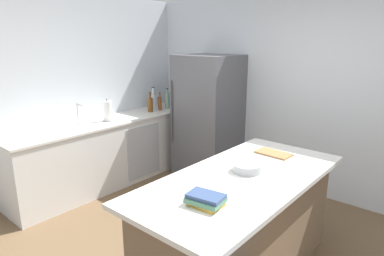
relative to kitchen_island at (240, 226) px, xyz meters
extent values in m
cube|color=silver|center=(-0.39, 2.03, 0.83)|extent=(6.00, 0.10, 2.60)
cube|color=silver|center=(-2.84, -0.22, 0.83)|extent=(0.10, 6.00, 2.60)
cube|color=silver|center=(-2.48, 0.46, -0.02)|extent=(0.62, 2.84, 0.90)
cube|color=silver|center=(-2.48, 0.46, 0.44)|extent=(0.65, 2.87, 0.03)
cube|color=#B2B5BA|center=(-2.16, 0.81, -0.02)|extent=(0.01, 0.60, 0.75)
cube|color=#7A6047|center=(0.00, 0.00, -0.03)|extent=(0.80, 1.87, 0.89)
cube|color=silver|center=(0.00, 0.00, 0.44)|extent=(0.96, 2.07, 0.04)
cube|color=#56565B|center=(-1.60, 1.60, 0.43)|extent=(0.82, 0.75, 1.80)
cylinder|color=#4C4C51|center=(-1.98, 1.21, 0.52)|extent=(0.02, 0.02, 0.90)
cylinder|color=silver|center=(-2.54, 0.04, 0.47)|extent=(0.05, 0.05, 0.02)
cylinder|color=silver|center=(-2.54, 0.04, 0.62)|extent=(0.02, 0.02, 0.28)
cylinder|color=silver|center=(-2.48, 0.04, 0.74)|extent=(0.14, 0.02, 0.02)
cylinder|color=gray|center=(-2.44, 0.43, 0.46)|extent=(0.14, 0.14, 0.01)
cylinder|color=white|center=(-2.44, 0.43, 0.60)|extent=(0.11, 0.11, 0.26)
cylinder|color=gray|center=(-2.44, 0.43, 0.75)|extent=(0.02, 0.02, 0.04)
cylinder|color=#19381E|center=(-2.51, 1.79, 0.60)|extent=(0.07, 0.07, 0.29)
cylinder|color=#19381E|center=(-2.51, 1.79, 0.78)|extent=(0.03, 0.03, 0.08)
cylinder|color=black|center=(-2.51, 1.79, 0.83)|extent=(0.03, 0.03, 0.01)
cylinder|color=red|center=(-2.56, 1.68, 0.54)|extent=(0.05, 0.05, 0.16)
cylinder|color=red|center=(-2.56, 1.68, 0.65)|extent=(0.02, 0.02, 0.05)
cylinder|color=black|center=(-2.56, 1.68, 0.68)|extent=(0.02, 0.02, 0.01)
cylinder|color=#8CB79E|center=(-2.43, 1.58, 0.58)|extent=(0.08, 0.08, 0.25)
cylinder|color=#8CB79E|center=(-2.43, 1.58, 0.74)|extent=(0.04, 0.04, 0.06)
cylinder|color=black|center=(-2.43, 1.58, 0.77)|extent=(0.04, 0.04, 0.01)
cylinder|color=#5B3319|center=(-2.51, 1.49, 0.55)|extent=(0.06, 0.06, 0.18)
cylinder|color=#5B3319|center=(-2.51, 1.49, 0.67)|extent=(0.02, 0.02, 0.07)
cylinder|color=black|center=(-2.51, 1.49, 0.71)|extent=(0.02, 0.02, 0.01)
cylinder|color=#994C23|center=(-2.41, 1.40, 0.55)|extent=(0.05, 0.05, 0.19)
cylinder|color=#994C23|center=(-2.41, 1.40, 0.68)|extent=(0.02, 0.02, 0.07)
cylinder|color=black|center=(-2.41, 1.40, 0.73)|extent=(0.02, 0.02, 0.01)
cylinder|color=silver|center=(-2.46, 1.31, 0.59)|extent=(0.08, 0.08, 0.26)
cylinder|color=silver|center=(-2.46, 1.31, 0.76)|extent=(0.04, 0.04, 0.10)
cylinder|color=black|center=(-2.46, 1.31, 0.82)|extent=(0.04, 0.04, 0.01)
cylinder|color=brown|center=(-2.43, 1.22, 0.56)|extent=(0.08, 0.08, 0.21)
cylinder|color=brown|center=(-2.43, 1.22, 0.71)|extent=(0.03, 0.03, 0.08)
cylinder|color=black|center=(-2.43, 1.22, 0.76)|extent=(0.04, 0.04, 0.01)
cube|color=gold|center=(0.07, -0.58, 0.47)|extent=(0.22, 0.16, 0.03)
cube|color=#4C7F60|center=(0.07, -0.58, 0.50)|extent=(0.27, 0.22, 0.03)
cube|color=#334770|center=(0.07, -0.58, 0.53)|extent=(0.27, 0.19, 0.03)
cylinder|color=#B2B5BA|center=(-0.03, 0.12, 0.49)|extent=(0.25, 0.25, 0.07)
cube|color=#9E7042|center=(-0.06, 0.67, 0.47)|extent=(0.35, 0.20, 0.02)
camera|label=1|loc=(1.36, -2.23, 1.57)|focal=31.50mm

